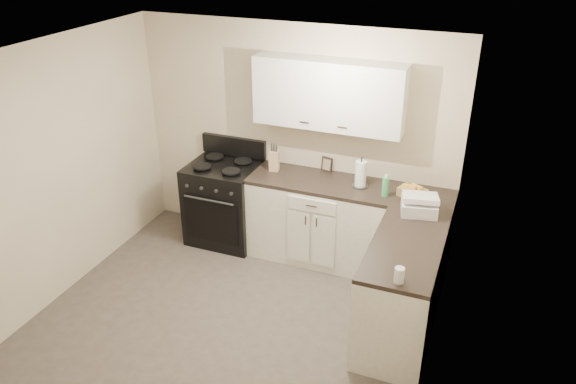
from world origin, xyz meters
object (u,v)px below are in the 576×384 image
at_px(stove, 225,204).
at_px(countertop_grill, 419,207).
at_px(paper_towel, 361,174).
at_px(knife_block, 274,161).
at_px(wicker_basket, 412,193).

distance_m(stove, countertop_grill, 2.31).
distance_m(stove, paper_towel, 1.68).
xyz_separation_m(knife_block, paper_towel, (0.98, -0.05, 0.03)).
distance_m(knife_block, wicker_basket, 1.53).
bearing_deg(stove, countertop_grill, -7.51).
relative_size(stove, paper_towel, 3.44).
relative_size(knife_block, wicker_basket, 0.85).
xyz_separation_m(stove, knife_block, (0.59, 0.10, 0.59)).
xyz_separation_m(stove, wicker_basket, (2.11, 0.01, 0.52)).
height_order(knife_block, countertop_grill, knife_block).
bearing_deg(stove, knife_block, 9.30).
bearing_deg(stove, wicker_basket, 0.26).
relative_size(stove, knife_block, 4.25).
height_order(stove, wicker_basket, wicker_basket).
bearing_deg(knife_block, wicker_basket, -12.12).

